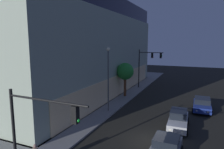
# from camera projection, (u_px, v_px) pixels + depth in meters

# --- Properties ---
(ground_plane) EXTENTS (120.00, 120.00, 0.00)m
(ground_plane) POSITION_uv_depth(u_px,v_px,m) (150.00, 141.00, 17.64)
(ground_plane) COLOR black
(modern_building) EXTENTS (36.92, 25.29, 15.38)m
(modern_building) POSITION_uv_depth(u_px,v_px,m) (55.00, 47.00, 36.55)
(modern_building) COLOR #4C4C51
(modern_building) RESTS_ON ground
(traffic_light_near_corner) EXTENTS (0.35, 5.30, 5.60)m
(traffic_light_near_corner) POSITION_uv_depth(u_px,v_px,m) (36.00, 123.00, 11.36)
(traffic_light_near_corner) COLOR black
(traffic_light_near_corner) RESTS_ON sidewalk_corner
(traffic_light_far_corner) EXTENTS (0.36, 4.40, 6.99)m
(traffic_light_far_corner) POSITION_uv_depth(u_px,v_px,m) (147.00, 61.00, 36.71)
(traffic_light_far_corner) COLOR black
(traffic_light_far_corner) RESTS_ON sidewalk_corner
(street_lamp_sidewalk) EXTENTS (0.44, 0.44, 7.69)m
(street_lamp_sidewalk) POSITION_uv_depth(u_px,v_px,m) (108.00, 71.00, 24.40)
(street_lamp_sidewalk) COLOR #535353
(street_lamp_sidewalk) RESTS_ON sidewalk_corner
(sidewalk_tree) EXTENTS (2.62, 2.62, 5.17)m
(sidewalk_tree) POSITION_uv_depth(u_px,v_px,m) (125.00, 72.00, 31.59)
(sidewalk_tree) COLOR brown
(sidewalk_tree) RESTS_ON sidewalk_corner
(car_grey) EXTENTS (4.26, 2.28, 1.53)m
(car_grey) POSITION_uv_depth(u_px,v_px,m) (166.00, 148.00, 15.01)
(car_grey) COLOR slate
(car_grey) RESTS_ON ground
(car_silver) EXTENTS (4.72, 2.08, 1.74)m
(car_silver) POSITION_uv_depth(u_px,v_px,m) (178.00, 119.00, 20.31)
(car_silver) COLOR #B7BABF
(car_silver) RESTS_ON ground
(car_blue) EXTENTS (4.49, 2.27, 1.56)m
(car_blue) POSITION_uv_depth(u_px,v_px,m) (202.00, 104.00, 25.45)
(car_blue) COLOR navy
(car_blue) RESTS_ON ground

